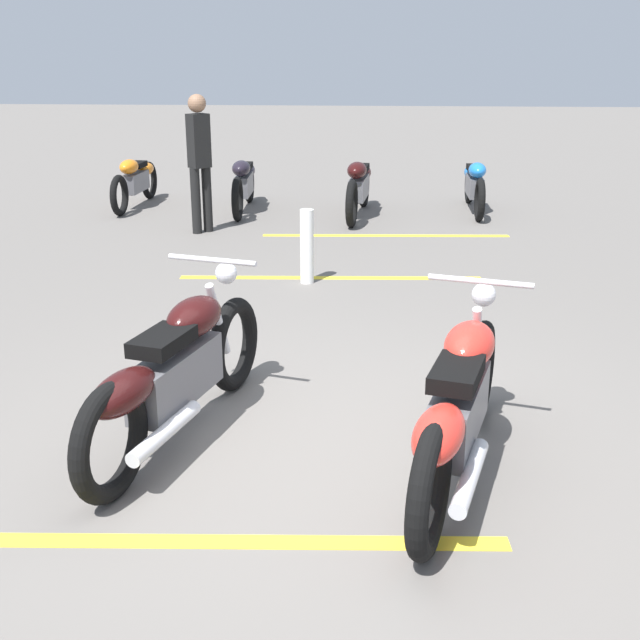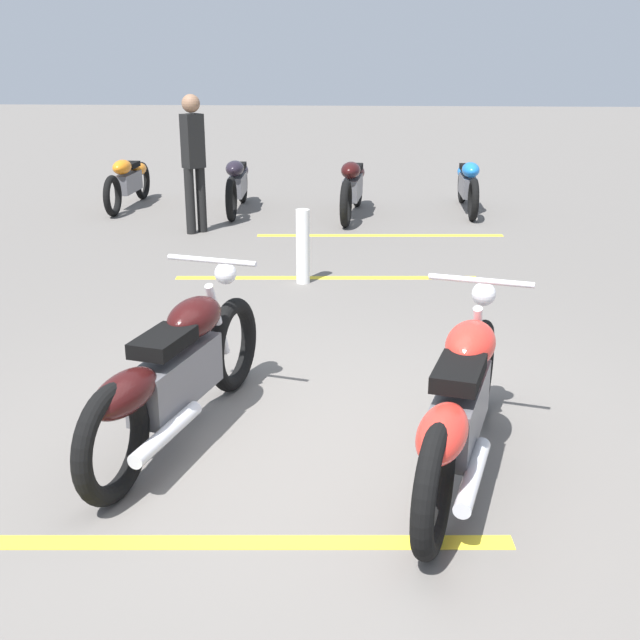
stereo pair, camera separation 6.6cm
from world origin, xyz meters
name	(u,v)px [view 1 (the left image)]	position (x,y,z in m)	size (l,w,h in m)	color
ground_plane	(312,460)	(0.00, 0.00, 0.00)	(60.00, 60.00, 0.00)	#66605B
motorcycle_bright_foreground	(459,405)	(-0.17, -0.82, 0.46)	(2.18, 0.79, 1.04)	black
motorcycle_dark_foreground	(176,371)	(0.21, 0.85, 0.46)	(2.18, 0.78, 1.04)	black
motorcycle_row_far_left	(474,183)	(7.75, -1.80, 0.41)	(1.99, 0.25, 0.75)	black
motorcycle_row_left	(359,185)	(7.28, -0.10, 0.44)	(2.15, 0.37, 0.81)	black
motorcycle_row_center	(244,182)	(7.54, 1.61, 0.42)	(2.06, 0.29, 0.78)	black
motorcycle_row_right	(136,180)	(7.77, 3.31, 0.41)	(1.98, 0.28, 0.74)	black
bystander_near_row	(199,157)	(6.03, 1.93, 0.99)	(0.31, 0.31, 1.77)	black
bollard_post	(307,247)	(3.75, 0.35, 0.38)	(0.14, 0.14, 0.77)	white
parking_stripe_near	(187,541)	(-0.87, 0.55, 0.00)	(3.20, 0.12, 0.01)	yellow
parking_stripe_mid	(330,278)	(3.94, 0.12, 0.00)	(3.20, 0.12, 0.01)	yellow
parking_stripe_far	(386,235)	(5.99, -0.49, 0.00)	(3.20, 0.12, 0.01)	yellow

